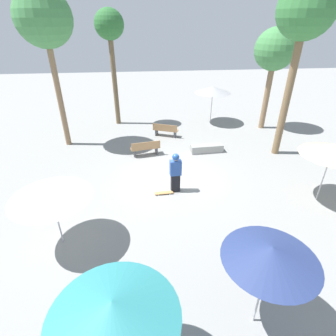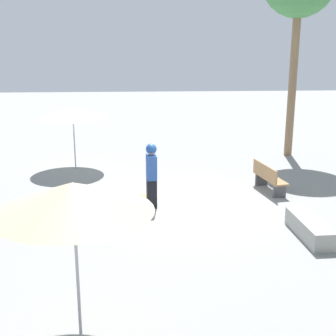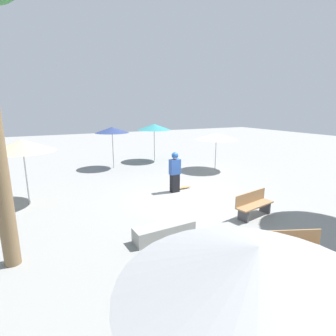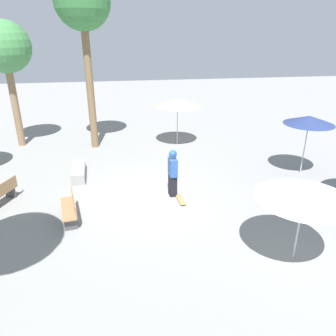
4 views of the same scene
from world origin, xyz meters
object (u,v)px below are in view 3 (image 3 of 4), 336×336
Objects in this scene: shade_umbrella_navy at (112,130)px; shade_umbrella_white at (216,136)px; bench_near at (254,205)px; shade_umbrella_grey at (258,269)px; bench_far at (290,249)px; skateboard at (183,188)px; shade_umbrella_tan at (22,146)px; shade_umbrella_teal at (154,127)px; concrete_ledge at (164,231)px; skater_main at (175,171)px.

shade_umbrella_navy reaches higher than shade_umbrella_white.
shade_umbrella_grey is (4.87, -4.91, 1.94)m from bench_near.
bench_far is (2.59, -1.37, 0.00)m from bench_near.
shade_umbrella_tan reaches higher than skateboard.
shade_umbrella_white is (-11.13, 7.94, -0.34)m from shade_umbrella_grey.
skateboard is at bearing -12.62° from shade_umbrella_teal.
skateboard is 0.31× the size of shade_umbrella_teal.
bench_near is (-0.05, 3.46, 0.21)m from concrete_ledge.
skater_main is 1.10× the size of bench_far.
shade_umbrella_white is at bearing 28.20° from skater_main.
concrete_ledge is 1.12× the size of bench_near.
shade_umbrella_tan is (-1.28, -5.83, 1.33)m from skater_main.
shade_umbrella_grey is at bearing -16.72° from concrete_ledge.
shade_umbrella_white is at bearing -126.21° from bench_near.
shade_umbrella_teal reaches higher than concrete_ledge.
skater_main is 9.38m from shade_umbrella_grey.
skater_main is 0.71× the size of shade_umbrella_navy.
concrete_ledge is at bearing -22.34° from shade_umbrella_teal.
shade_umbrella_grey is at bearing 12.08° from shade_umbrella_tan.
shade_umbrella_navy is (-14.40, 2.57, -0.01)m from shade_umbrella_grey.
shade_umbrella_navy is at bearing 97.18° from skater_main.
shade_umbrella_navy is at bearing 169.90° from shade_umbrella_grey.
shade_umbrella_grey is 16.31m from shade_umbrella_teal.
bench_near is (3.61, 1.17, -0.55)m from skater_main.
shade_umbrella_teal is at bearing 159.39° from shade_umbrella_grey.
skater_main is 6.12m from shade_umbrella_tan.
shade_umbrella_teal is (-10.45, 4.29, 2.17)m from concrete_ledge.
shade_umbrella_teal is (-6.78, 2.00, 1.41)m from skater_main.
bench_far reaches higher than concrete_ledge.
shade_umbrella_white is at bearing -93.82° from bench_far.
shade_umbrella_tan is at bearing -144.40° from concrete_ledge.
concrete_ledge is at bearing 163.28° from shade_umbrella_grey.
bench_far is 0.64× the size of shade_umbrella_grey.
bench_far is 12.31m from shade_umbrella_navy.
shade_umbrella_navy is (-9.53, -2.34, 1.94)m from bench_near.
shade_umbrella_navy reaches higher than skateboard.
shade_umbrella_tan is at bearing -45.34° from bench_near.
bench_far is (6.20, -0.20, -0.55)m from skater_main.
shade_umbrella_navy reaches higher than skater_main.
bench_near is 2.93m from bench_far.
shade_umbrella_teal is (-15.27, 5.74, 0.02)m from shade_umbrella_grey.
skater_main is 4.39m from concrete_ledge.
shade_umbrella_tan is (-4.94, -3.54, 2.09)m from concrete_ledge.
shade_umbrella_grey reaches higher than concrete_ledge.
shade_umbrella_grey is at bearing -20.61° from shade_umbrella_teal.
shade_umbrella_grey is 1.04× the size of shade_umbrella_white.
shade_umbrella_navy is at bearing -121.34° from shade_umbrella_white.
shade_umbrella_grey is at bearing -35.49° from shade_umbrella_white.
shade_umbrella_white reaches higher than concrete_ledge.
shade_umbrella_tan is 1.02× the size of shade_umbrella_white.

